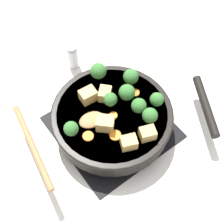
{
  "coord_description": "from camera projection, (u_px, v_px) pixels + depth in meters",
  "views": [
    {
      "loc": [
        0.37,
        -0.28,
        0.79
      ],
      "look_at": [
        0.0,
        0.0,
        0.08
      ],
      "focal_mm": 50.0,
      "sensor_mm": 36.0,
      "label": 1
    }
  ],
  "objects": [
    {
      "name": "broccoli_floret_west_rim",
      "position": [
        110.0,
        100.0,
        0.84
      ],
      "size": [
        0.04,
        0.04,
        0.05
      ],
      "color": "#709956",
      "rests_on": "skillet_pan"
    },
    {
      "name": "carrot_slice_near_center",
      "position": [
        88.0,
        136.0,
        0.8
      ],
      "size": [
        0.03,
        0.03,
        0.01
      ],
      "primitive_type": "cylinder",
      "color": "orange",
      "rests_on": "skillet_pan"
    },
    {
      "name": "carrot_slice_orange_thin",
      "position": [
        135.0,
        93.0,
        0.88
      ],
      "size": [
        0.02,
        0.02,
        0.01
      ],
      "primitive_type": "cylinder",
      "color": "orange",
      "rests_on": "skillet_pan"
    },
    {
      "name": "tofu_cube_back_piece",
      "position": [
        148.0,
        134.0,
        0.79
      ],
      "size": [
        0.04,
        0.05,
        0.03
      ],
      "primitive_type": "cube",
      "rotation": [
        0.0,
        0.0,
        4.35
      ],
      "color": "tan",
      "rests_on": "skillet_pan"
    },
    {
      "name": "broccoli_floret_mid_floret",
      "position": [
        157.0,
        100.0,
        0.84
      ],
      "size": [
        0.04,
        0.04,
        0.05
      ],
      "color": "#709956",
      "rests_on": "skillet_pan"
    },
    {
      "name": "tofu_cube_east_chunk",
      "position": [
        105.0,
        123.0,
        0.81
      ],
      "size": [
        0.06,
        0.06,
        0.04
      ],
      "primitive_type": "cube",
      "rotation": [
        0.0,
        0.0,
        3.95
      ],
      "color": "tan",
      "rests_on": "skillet_pan"
    },
    {
      "name": "tofu_cube_near_handle",
      "position": [
        88.0,
        95.0,
        0.86
      ],
      "size": [
        0.04,
        0.05,
        0.04
      ],
      "primitive_type": "cube",
      "rotation": [
        0.0,
        0.0,
        4.65
      ],
      "color": "tan",
      "rests_on": "skillet_pan"
    },
    {
      "name": "broccoli_floret_east_rim",
      "position": [
        150.0,
        116.0,
        0.81
      ],
      "size": [
        0.04,
        0.04,
        0.05
      ],
      "color": "#709956",
      "rests_on": "skillet_pan"
    },
    {
      "name": "skillet_pan",
      "position": [
        113.0,
        117.0,
        0.87
      ],
      "size": [
        0.39,
        0.46,
        0.06
      ],
      "color": "black",
      "rests_on": "front_burner_grate"
    },
    {
      "name": "front_burner_grate",
      "position": [
        112.0,
        125.0,
        0.91
      ],
      "size": [
        0.31,
        0.31,
        0.03
      ],
      "color": "black",
      "rests_on": "ground_plane"
    },
    {
      "name": "tofu_cube_center_large",
      "position": [
        105.0,
        94.0,
        0.86
      ],
      "size": [
        0.05,
        0.05,
        0.03
      ],
      "primitive_type": "cube",
      "rotation": [
        0.0,
        0.0,
        5.46
      ],
      "color": "tan",
      "rests_on": "skillet_pan"
    },
    {
      "name": "broccoli_floret_small_inner",
      "position": [
        139.0,
        106.0,
        0.83
      ],
      "size": [
        0.04,
        0.04,
        0.05
      ],
      "color": "#709956",
      "rests_on": "skillet_pan"
    },
    {
      "name": "carrot_slice_under_broccoli",
      "position": [
        115.0,
        135.0,
        0.8
      ],
      "size": [
        0.03,
        0.03,
        0.01
      ],
      "primitive_type": "cylinder",
      "color": "orange",
      "rests_on": "skillet_pan"
    },
    {
      "name": "carrot_slice_edge_slice",
      "position": [
        113.0,
        116.0,
        0.84
      ],
      "size": [
        0.02,
        0.02,
        0.01
      ],
      "primitive_type": "cylinder",
      "color": "orange",
      "rests_on": "skillet_pan"
    },
    {
      "name": "ground_plane",
      "position": [
        112.0,
        127.0,
        0.92
      ],
      "size": [
        2.4,
        2.4,
        0.0
      ],
      "primitive_type": "plane",
      "color": "white"
    },
    {
      "name": "wooden_spoon",
      "position": [
        57.0,
        135.0,
        0.8
      ],
      "size": [
        0.26,
        0.23,
        0.02
      ],
      "color": "#A87A4C",
      "rests_on": "skillet_pan"
    },
    {
      "name": "broccoli_floret_south_cluster",
      "position": [
        127.0,
        93.0,
        0.85
      ],
      "size": [
        0.05,
        0.05,
        0.05
      ],
      "color": "#709956",
      "rests_on": "skillet_pan"
    },
    {
      "name": "broccoli_floret_north_edge",
      "position": [
        71.0,
        129.0,
        0.79
      ],
      "size": [
        0.04,
        0.04,
        0.05
      ],
      "color": "#709956",
      "rests_on": "skillet_pan"
    },
    {
      "name": "broccoli_floret_near_spoon",
      "position": [
        131.0,
        77.0,
        0.88
      ],
      "size": [
        0.04,
        0.04,
        0.05
      ],
      "color": "#709956",
      "rests_on": "skillet_pan"
    },
    {
      "name": "tofu_cube_west_chunk",
      "position": [
        129.0,
        143.0,
        0.78
      ],
      "size": [
        0.04,
        0.05,
        0.03
      ],
      "primitive_type": "cube",
      "rotation": [
        0.0,
        0.0,
        4.32
      ],
      "color": "tan",
      "rests_on": "skillet_pan"
    },
    {
      "name": "salt_shaker",
      "position": [
        73.0,
        57.0,
        1.01
      ],
      "size": [
        0.04,
        0.04,
        0.09
      ],
      "color": "white",
      "rests_on": "ground_plane"
    },
    {
      "name": "broccoli_floret_center_top",
      "position": [
        98.0,
        71.0,
        0.89
      ],
      "size": [
        0.05,
        0.05,
        0.05
      ],
      "color": "#709956",
      "rests_on": "skillet_pan"
    }
  ]
}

